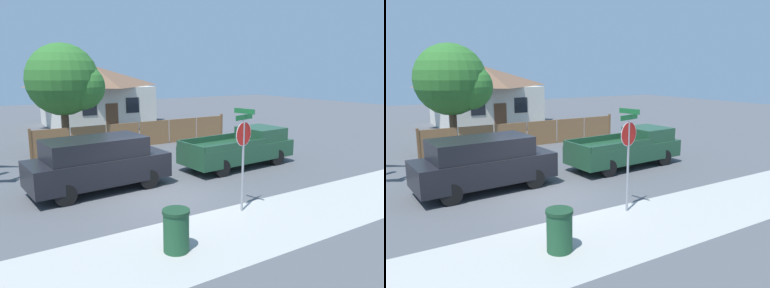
{
  "view_description": "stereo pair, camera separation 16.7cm",
  "coord_description": "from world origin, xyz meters",
  "views": [
    {
      "loc": [
        -5.69,
        -11.0,
        4.31
      ],
      "look_at": [
        1.57,
        0.56,
        1.6
      ],
      "focal_mm": 35.0,
      "sensor_mm": 36.0,
      "label": 1
    },
    {
      "loc": [
        -5.55,
        -11.09,
        4.31
      ],
      "look_at": [
        1.57,
        0.56,
        1.6
      ],
      "focal_mm": 35.0,
      "sensor_mm": 36.0,
      "label": 2
    }
  ],
  "objects": [
    {
      "name": "house",
      "position": [
        3.52,
        17.86,
        2.39
      ],
      "size": [
        7.58,
        7.61,
        4.61
      ],
      "color": "beige",
      "rests_on": "ground"
    },
    {
      "name": "wooden_fence",
      "position": [
        2.95,
        8.42,
        0.7
      ],
      "size": [
        11.73,
        0.12,
        1.5
      ],
      "color": "brown",
      "rests_on": "ground"
    },
    {
      "name": "ground_plane",
      "position": [
        0.0,
        0.0,
        0.0
      ],
      "size": [
        80.0,
        80.0,
        0.0
      ],
      "primitive_type": "plane",
      "color": "#4C4F54"
    },
    {
      "name": "sidewalk_strip",
      "position": [
        0.0,
        -3.6,
        0.0
      ],
      "size": [
        36.0,
        3.2,
        0.01
      ],
      "color": "#A3A39E",
      "rests_on": "ground"
    },
    {
      "name": "oak_tree",
      "position": [
        -0.68,
        9.43,
        3.72
      ],
      "size": [
        3.98,
        3.79,
        5.71
      ],
      "color": "brown",
      "rests_on": "ground"
    },
    {
      "name": "trash_bin",
      "position": [
        -1.56,
        -3.7,
        0.53
      ],
      "size": [
        0.67,
        0.67,
        1.05
      ],
      "color": "#1E4C2D",
      "rests_on": "ground"
    },
    {
      "name": "orange_pickup",
      "position": [
        5.05,
        1.89,
        0.83
      ],
      "size": [
        5.47,
        2.33,
        1.67
      ],
      "rotation": [
        0.0,
        0.0,
        0.07
      ],
      "color": "#1E472D",
      "rests_on": "ground"
    },
    {
      "name": "stop_sign",
      "position": [
        1.48,
        -2.49,
        2.15
      ],
      "size": [
        0.79,
        0.71,
        3.19
      ],
      "rotation": [
        0.0,
        0.0,
        0.25
      ],
      "color": "gray",
      "rests_on": "ground"
    },
    {
      "name": "red_suv",
      "position": [
        -1.61,
        1.87,
        1.04
      ],
      "size": [
        5.08,
        2.36,
        1.94
      ],
      "rotation": [
        0.0,
        0.0,
        0.07
      ],
      "color": "black",
      "rests_on": "ground"
    }
  ]
}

